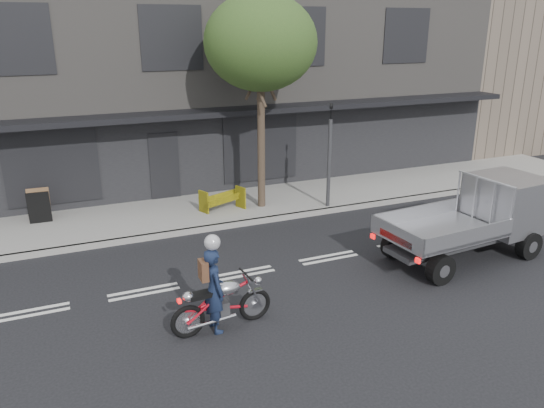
{
  "coord_description": "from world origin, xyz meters",
  "views": [
    {
      "loc": [
        -3.93,
        -11.12,
        5.8
      ],
      "look_at": [
        1.0,
        0.5,
        1.52
      ],
      "focal_mm": 35.0,
      "sensor_mm": 36.0,
      "label": 1
    }
  ],
  "objects": [
    {
      "name": "motorcycle",
      "position": [
        -1.2,
        -2.14,
        0.57
      ],
      "size": [
        2.14,
        0.62,
        1.1
      ],
      "rotation": [
        0.0,
        0.0,
        0.07
      ],
      "color": "black",
      "rests_on": "ground"
    },
    {
      "name": "construction_barrier",
      "position": [
        0.88,
        4.09,
        0.52
      ],
      "size": [
        1.43,
        1.01,
        0.74
      ],
      "primitive_type": null,
      "rotation": [
        0.0,
        0.0,
        0.41
      ],
      "color": "yellow",
      "rests_on": "sidewalk"
    },
    {
      "name": "traffic_light_pole",
      "position": [
        4.2,
        3.35,
        1.65
      ],
      "size": [
        0.12,
        0.12,
        3.5
      ],
      "color": "#2D2D30",
      "rests_on": "ground"
    },
    {
      "name": "street_tree",
      "position": [
        2.2,
        4.2,
        5.28
      ],
      "size": [
        3.4,
        3.4,
        6.74
      ],
      "color": "#382B21",
      "rests_on": "ground"
    },
    {
      "name": "sidewalk",
      "position": [
        0.0,
        4.7,
        0.07
      ],
      "size": [
        32.0,
        3.2,
        0.15
      ],
      "primitive_type": "cube",
      "color": "gray",
      "rests_on": "ground"
    },
    {
      "name": "sandwich_board",
      "position": [
        -4.5,
        5.25,
        0.65
      ],
      "size": [
        0.65,
        0.44,
        1.01
      ],
      "primitive_type": null,
      "rotation": [
        0.0,
        0.0,
        -0.03
      ],
      "color": "black",
      "rests_on": "sidewalk"
    },
    {
      "name": "ground",
      "position": [
        0.0,
        0.0,
        0.0
      ],
      "size": [
        80.0,
        80.0,
        0.0
      ],
      "primitive_type": "plane",
      "color": "black",
      "rests_on": "ground"
    },
    {
      "name": "kerb",
      "position": [
        0.0,
        3.1,
        0.07
      ],
      "size": [
        32.0,
        0.2,
        0.15
      ],
      "primitive_type": "cube",
      "color": "gray",
      "rests_on": "ground"
    },
    {
      "name": "building_main",
      "position": [
        0.0,
        11.3,
        4.0
      ],
      "size": [
        26.0,
        10.0,
        8.0
      ],
      "primitive_type": "cube",
      "color": "slate",
      "rests_on": "ground"
    },
    {
      "name": "building_neighbour",
      "position": [
        20.0,
        11.3,
        5.0
      ],
      "size": [
        14.0,
        10.0,
        10.0
      ],
      "primitive_type": "cube",
      "color": "brown",
      "rests_on": "ground"
    },
    {
      "name": "flatbed_ute",
      "position": [
        6.63,
        -1.28,
        1.21
      ],
      "size": [
        4.69,
        2.22,
        2.11
      ],
      "rotation": [
        0.0,
        0.0,
        0.08
      ],
      "color": "black",
      "rests_on": "ground"
    },
    {
      "name": "rider",
      "position": [
        -1.35,
        -2.14,
        0.87
      ],
      "size": [
        0.46,
        0.67,
        1.75
      ],
      "primitive_type": "imported",
      "rotation": [
        0.0,
        0.0,
        1.65
      ],
      "color": "#151F3A",
      "rests_on": "ground"
    }
  ]
}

